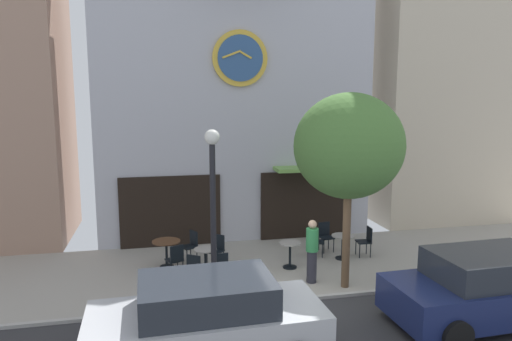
% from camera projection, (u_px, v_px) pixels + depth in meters
% --- Properties ---
extents(ground_plane, '(27.91, 11.65, 0.13)m').
position_uv_depth(ground_plane, '(327.00, 317.00, 10.27)').
color(ground_plane, '#9E998E').
extents(clock_building, '(9.18, 3.49, 11.24)m').
position_uv_depth(clock_building, '(234.00, 66.00, 15.86)').
color(clock_building, '#B2B2BC').
rests_on(clock_building, ground_plane).
extents(neighbor_building_right, '(5.42, 3.25, 12.62)m').
position_uv_depth(neighbor_building_right, '(441.00, 57.00, 17.98)').
color(neighbor_building_right, beige).
rests_on(neighbor_building_right, ground_plane).
extents(street_lamp, '(0.36, 0.36, 4.05)m').
position_uv_depth(street_lamp, '(213.00, 213.00, 11.11)').
color(street_lamp, black).
rests_on(street_lamp, ground_plane).
extents(street_tree, '(2.73, 2.46, 4.91)m').
position_uv_depth(street_tree, '(349.00, 147.00, 11.33)').
color(street_tree, brown).
rests_on(street_tree, ground_plane).
extents(cafe_table_center_left, '(0.79, 0.79, 0.77)m').
position_uv_depth(cafe_table_center_left, '(166.00, 248.00, 13.17)').
color(cafe_table_center_left, black).
rests_on(cafe_table_center_left, ground_plane).
extents(cafe_table_near_curb, '(0.62, 0.62, 0.77)m').
position_uv_depth(cafe_table_near_curb, '(205.00, 258.00, 12.51)').
color(cafe_table_near_curb, black).
rests_on(cafe_table_near_curb, ground_plane).
extents(cafe_table_center_right, '(0.62, 0.62, 0.74)m').
position_uv_depth(cafe_table_center_right, '(290.00, 251.00, 13.14)').
color(cafe_table_center_right, black).
rests_on(cafe_table_center_right, ground_plane).
extents(cafe_table_leftmost, '(0.66, 0.66, 0.72)m').
position_uv_depth(cafe_table_leftmost, '(343.00, 243.00, 13.87)').
color(cafe_table_leftmost, black).
rests_on(cafe_table_leftmost, ground_plane).
extents(cafe_chair_left_end, '(0.51, 0.51, 0.90)m').
position_uv_depth(cafe_chair_left_end, '(314.00, 239.00, 14.12)').
color(cafe_chair_left_end, black).
rests_on(cafe_chair_left_end, ground_plane).
extents(cafe_chair_mid_row, '(0.46, 0.46, 0.90)m').
position_uv_depth(cafe_chair_mid_row, '(220.00, 266.00, 11.83)').
color(cafe_chair_mid_row, black).
rests_on(cafe_chair_mid_row, ground_plane).
extents(cafe_chair_under_awning, '(0.56, 0.56, 0.90)m').
position_uv_depth(cafe_chair_under_awning, '(217.00, 248.00, 13.28)').
color(cafe_chair_under_awning, black).
rests_on(cafe_chair_under_awning, ground_plane).
extents(cafe_chair_right_end, '(0.55, 0.55, 0.90)m').
position_uv_depth(cafe_chair_right_end, '(196.00, 268.00, 11.71)').
color(cafe_chair_right_end, black).
rests_on(cafe_chair_right_end, ground_plane).
extents(cafe_chair_near_lamp, '(0.52, 0.52, 0.90)m').
position_uv_depth(cafe_chair_near_lamp, '(176.00, 258.00, 12.45)').
color(cafe_chair_near_lamp, black).
rests_on(cafe_chair_near_lamp, ground_plane).
extents(cafe_chair_curbside, '(0.45, 0.45, 0.90)m').
position_uv_depth(cafe_chair_curbside, '(325.00, 234.00, 14.61)').
color(cafe_chair_curbside, black).
rests_on(cafe_chair_curbside, ground_plane).
extents(cafe_chair_corner, '(0.43, 0.43, 0.90)m').
position_uv_depth(cafe_chair_corner, '(366.00, 239.00, 14.12)').
color(cafe_chair_corner, black).
rests_on(cafe_chair_corner, ground_plane).
extents(cafe_chair_by_entrance, '(0.54, 0.54, 0.90)m').
position_uv_depth(cafe_chair_by_entrance, '(191.00, 244.00, 13.67)').
color(cafe_chair_by_entrance, black).
rests_on(cafe_chair_by_entrance, ground_plane).
extents(pedestrian_green, '(0.45, 0.45, 1.67)m').
position_uv_depth(pedestrian_green, '(312.00, 250.00, 12.04)').
color(pedestrian_green, '#2D2D38').
rests_on(pedestrian_green, ground_plane).
extents(parked_car_silver, '(4.35, 2.12, 1.55)m').
position_uv_depth(parked_car_silver, '(207.00, 320.00, 8.50)').
color(parked_car_silver, '#B7BABF').
rests_on(parked_car_silver, ground_plane).
extents(parked_car_navy, '(4.36, 2.13, 1.55)m').
position_uv_depth(parked_car_navy, '(488.00, 288.00, 9.91)').
color(parked_car_navy, navy).
rests_on(parked_car_navy, ground_plane).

